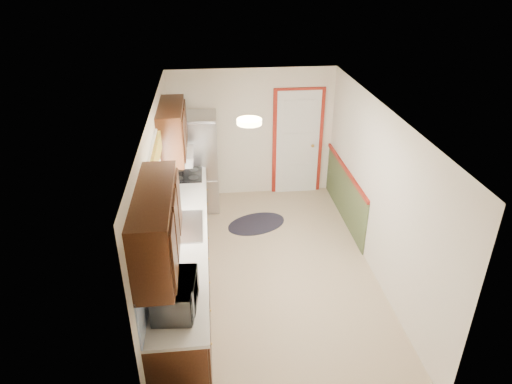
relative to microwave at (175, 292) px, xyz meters
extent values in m
cube|color=tan|center=(1.20, 1.76, -1.14)|extent=(3.20, 5.20, 0.12)
cube|color=white|center=(1.20, 1.76, 1.26)|extent=(3.20, 5.20, 0.12)
cube|color=white|center=(1.20, 4.26, 0.06)|extent=(3.20, 0.10, 2.40)
cube|color=white|center=(1.20, -0.74, 0.06)|extent=(3.20, 0.10, 2.40)
cube|color=white|center=(-0.30, 1.76, 0.06)|extent=(0.10, 5.20, 2.40)
cube|color=white|center=(2.70, 1.76, 0.06)|extent=(0.10, 5.20, 2.40)
cube|color=#381A0C|center=(0.00, 1.46, -0.69)|extent=(0.60, 4.00, 0.90)
cube|color=silver|center=(0.01, 1.46, -0.22)|extent=(0.63, 4.00, 0.04)
cube|color=#6093E9|center=(-0.29, 1.46, 0.07)|extent=(0.02, 4.00, 0.55)
cube|color=#381A0C|center=(-0.12, 0.16, 0.68)|extent=(0.35, 1.40, 0.75)
cube|color=#381A0C|center=(-0.12, 2.86, 0.68)|extent=(0.35, 1.20, 0.75)
cube|color=white|center=(-0.29, 1.56, 0.48)|extent=(0.02, 1.00, 0.90)
cube|color=#C47124|center=(-0.24, 1.56, 0.83)|extent=(0.05, 1.12, 0.24)
cube|color=#B7B7BC|center=(0.01, 1.56, -0.20)|extent=(0.52, 0.82, 0.02)
cube|color=white|center=(-0.07, 2.91, 0.23)|extent=(0.45, 0.60, 0.15)
cube|color=maroon|center=(2.05, 4.23, -0.14)|extent=(0.94, 0.05, 2.08)
cube|color=white|center=(2.05, 4.21, -0.14)|extent=(0.80, 0.04, 2.00)
cube|color=#3F4C2A|center=(2.69, 3.11, -0.69)|extent=(0.02, 2.30, 0.90)
cube|color=maroon|center=(2.67, 3.11, -0.22)|extent=(0.04, 2.30, 0.06)
cylinder|color=#FFD88C|center=(0.90, 1.56, 1.22)|extent=(0.30, 0.30, 0.06)
imported|color=white|center=(0.00, 0.00, 0.00)|extent=(0.38, 0.63, 0.41)
cube|color=#B7B7BC|center=(0.18, 3.81, -0.27)|extent=(0.74, 0.69, 1.74)
cylinder|color=black|center=(-0.06, 3.43, -0.36)|extent=(0.02, 0.02, 1.22)
ellipsoid|color=black|center=(1.15, 3.05, -1.14)|extent=(1.21, 1.00, 0.01)
cube|color=black|center=(0.01, 3.16, -0.19)|extent=(0.51, 0.61, 0.02)
camera|label=1|loc=(0.42, -3.62, 2.99)|focal=32.00mm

